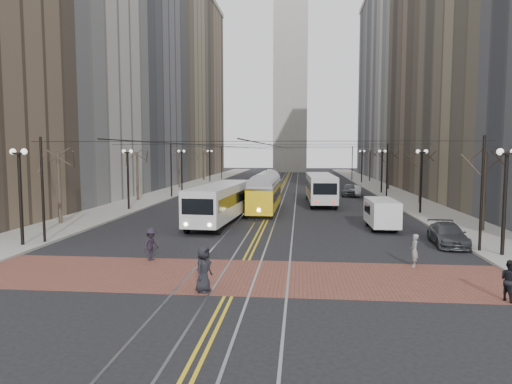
% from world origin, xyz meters
% --- Properties ---
extents(ground, '(260.00, 260.00, 0.00)m').
position_xyz_m(ground, '(0.00, 0.00, 0.00)').
color(ground, black).
rests_on(ground, ground).
extents(sidewalk_left, '(5.00, 140.00, 0.15)m').
position_xyz_m(sidewalk_left, '(-15.00, 45.00, 0.07)').
color(sidewalk_left, gray).
rests_on(sidewalk_left, ground).
extents(sidewalk_right, '(5.00, 140.00, 0.15)m').
position_xyz_m(sidewalk_right, '(15.00, 45.00, 0.07)').
color(sidewalk_right, gray).
rests_on(sidewalk_right, ground).
extents(crosswalk_band, '(25.00, 6.00, 0.01)m').
position_xyz_m(crosswalk_band, '(0.00, -4.00, 0.01)').
color(crosswalk_band, brown).
rests_on(crosswalk_band, ground).
extents(streetcar_rails, '(4.80, 130.00, 0.02)m').
position_xyz_m(streetcar_rails, '(0.00, 45.00, 0.00)').
color(streetcar_rails, gray).
rests_on(streetcar_rails, ground).
extents(centre_lines, '(0.42, 130.00, 0.01)m').
position_xyz_m(centre_lines, '(0.00, 45.00, 0.01)').
color(centre_lines, gold).
rests_on(centre_lines, ground).
extents(building_left_mid, '(16.00, 20.00, 34.00)m').
position_xyz_m(building_left_mid, '(-25.50, 46.00, 17.00)').
color(building_left_mid, slate).
rests_on(building_left_mid, ground).
extents(building_left_midfar, '(20.00, 20.00, 52.00)m').
position_xyz_m(building_left_midfar, '(-27.50, 66.00, 26.00)').
color(building_left_midfar, '#84755B').
rests_on(building_left_midfar, ground).
extents(building_left_far, '(16.00, 20.00, 40.00)m').
position_xyz_m(building_left_far, '(-25.50, 86.00, 20.00)').
color(building_left_far, brown).
rests_on(building_left_far, ground).
extents(building_right_mid, '(16.00, 20.00, 34.00)m').
position_xyz_m(building_right_mid, '(25.50, 46.00, 17.00)').
color(building_right_mid, brown).
rests_on(building_right_mid, ground).
extents(building_right_midfar, '(20.00, 20.00, 52.00)m').
position_xyz_m(building_right_midfar, '(27.50, 66.00, 26.00)').
color(building_right_midfar, '#B5B2AA').
rests_on(building_right_midfar, ground).
extents(building_right_far, '(16.00, 20.00, 40.00)m').
position_xyz_m(building_right_far, '(25.50, 86.00, 20.00)').
color(building_right_far, slate).
rests_on(building_right_far, ground).
extents(clock_tower, '(12.00, 12.00, 66.00)m').
position_xyz_m(clock_tower, '(0.00, 102.00, 35.96)').
color(clock_tower, '#B2AFA5').
rests_on(clock_tower, ground).
extents(lamp_posts, '(27.60, 57.20, 5.60)m').
position_xyz_m(lamp_posts, '(-0.00, 28.75, 2.80)').
color(lamp_posts, black).
rests_on(lamp_posts, ground).
extents(street_trees, '(31.68, 53.28, 5.60)m').
position_xyz_m(street_trees, '(0.00, 35.25, 2.80)').
color(street_trees, '#382D23').
rests_on(street_trees, ground).
extents(trolley_wires, '(25.96, 120.00, 6.60)m').
position_xyz_m(trolley_wires, '(0.00, 34.83, 3.77)').
color(trolley_wires, black).
rests_on(trolley_wires, ground).
extents(transit_bus, '(3.49, 12.47, 3.08)m').
position_xyz_m(transit_bus, '(-3.50, 11.20, 1.54)').
color(transit_bus, silver).
rests_on(transit_bus, ground).
extents(streetcar, '(2.44, 12.45, 2.93)m').
position_xyz_m(streetcar, '(-0.50, 18.83, 1.46)').
color(streetcar, yellow).
rests_on(streetcar, ground).
extents(rear_bus, '(3.00, 12.27, 3.18)m').
position_xyz_m(rear_bus, '(5.00, 25.38, 1.59)').
color(rear_bus, silver).
rests_on(rear_bus, ground).
extents(cargo_van, '(1.94, 4.95, 2.18)m').
position_xyz_m(cargo_van, '(8.78, 9.52, 1.09)').
color(cargo_van, silver).
rests_on(cargo_van, ground).
extents(sedan_grey, '(2.51, 4.81, 1.56)m').
position_xyz_m(sedan_grey, '(9.08, 34.32, 0.78)').
color(sedan_grey, '#3D4145').
rests_on(sedan_grey, ground).
extents(sedan_silver, '(2.06, 4.43, 1.41)m').
position_xyz_m(sedan_silver, '(9.79, 34.28, 0.70)').
color(sedan_silver, '#A3A7AB').
rests_on(sedan_silver, ground).
extents(sedan_parked, '(2.18, 4.67, 1.32)m').
position_xyz_m(sedan_parked, '(11.80, 4.05, 0.66)').
color(sedan_parked, '#383B3F').
rests_on(sedan_parked, ground).
extents(pedestrian_a, '(0.88, 1.07, 1.88)m').
position_xyz_m(pedestrian_a, '(-1.09, -6.50, 0.95)').
color(pedestrian_a, black).
rests_on(pedestrian_a, crosswalk_band).
extents(pedestrian_b, '(0.50, 0.66, 1.63)m').
position_xyz_m(pedestrian_b, '(8.46, -1.50, 0.83)').
color(pedestrian_b, gray).
rests_on(pedestrian_b, crosswalk_band).
extents(pedestrian_c, '(0.83, 0.94, 1.60)m').
position_xyz_m(pedestrian_c, '(10.81, -6.50, 0.81)').
color(pedestrian_c, black).
rests_on(pedestrian_c, crosswalk_band).
extents(pedestrian_d, '(0.95, 1.25, 1.70)m').
position_xyz_m(pedestrian_d, '(-4.96, -1.50, 0.86)').
color(pedestrian_d, black).
rests_on(pedestrian_d, crosswalk_band).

